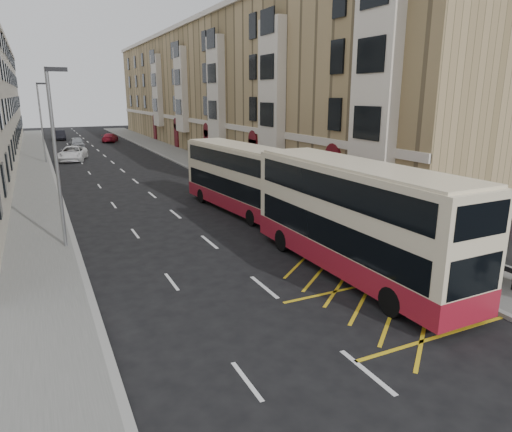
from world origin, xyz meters
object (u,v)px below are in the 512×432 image
double_decker_rear (239,178)px  car_dark (60,135)px  double_decker_front (354,219)px  car_red (110,138)px  street_lamp_near (56,150)px  street_lamp_far (41,118)px  pedestrian_far (399,228)px  white_van (72,153)px  car_silver (77,143)px

double_decker_rear → car_dark: size_ratio=2.28×
double_decker_front → car_red: (-0.74, 58.43, -1.62)m
street_lamp_near → double_decker_rear: street_lamp_near is taller
street_lamp_far → car_red: (9.43, 20.18, -3.98)m
pedestrian_far → street_lamp_far: bearing=-49.6°
double_decker_rear → pedestrian_far: size_ratio=5.51×
double_decker_rear → white_van: double_decker_rear is taller
car_silver → car_red: bearing=54.0°
double_decker_front → white_van: double_decker_front is taller
street_lamp_near → car_silver: bearing=84.5°
car_silver → white_van: bearing=-97.6°
street_lamp_near → car_dark: street_lamp_near is taller
car_red → white_van: bearing=88.5°
double_decker_front → car_silver: 51.40m
street_lamp_near → double_decker_rear: (10.17, 3.04, -2.56)m
double_decker_front → car_silver: bearing=96.0°
street_lamp_near → pedestrian_far: size_ratio=4.24×
car_dark → white_van: bearing=-90.8°
street_lamp_far → double_decker_rear: size_ratio=0.77×
double_decker_front → white_van: 40.32m
pedestrian_far → car_red: bearing=-65.7°
street_lamp_far → car_red: street_lamp_far is taller
car_dark → car_red: size_ratio=1.00×
double_decker_rear → car_silver: 40.21m
double_decker_rear → car_red: (-0.74, 47.14, -1.42)m
car_red → street_lamp_near: bearing=97.5°
double_decker_front → double_decker_rear: double_decker_front is taller
white_van → car_red: white_van is taller
double_decker_rear → white_van: 29.31m
street_lamp_far → car_silver: street_lamp_far is taller
car_dark → car_red: bearing=-46.7°
pedestrian_far → double_decker_rear: bearing=-50.3°
street_lamp_far → double_decker_front: street_lamp_far is taller
pedestrian_far → car_dark: bearing=-60.3°
street_lamp_far → car_red: size_ratio=1.76×
street_lamp_near → car_red: street_lamp_near is taller
street_lamp_far → double_decker_rear: street_lamp_far is taller
street_lamp_near → white_van: size_ratio=1.44×
street_lamp_far → car_silver: (4.13, 12.77, -3.87)m
double_decker_front → car_silver: (-6.04, 51.02, -1.51)m
double_decker_front → pedestrian_far: bearing=18.9°
car_silver → car_dark: car_silver is taller
double_decker_front → pedestrian_far: (3.60, 1.29, -1.18)m
pedestrian_far → car_red: (-4.34, 57.15, -0.43)m
street_lamp_far → car_red: 22.63m
double_decker_rear → pedestrian_far: 10.68m
double_decker_front → car_dark: 65.82m
pedestrian_far → street_lamp_near: bearing=-6.9°
pedestrian_far → white_van: size_ratio=0.34×
street_lamp_near → white_van: 31.69m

